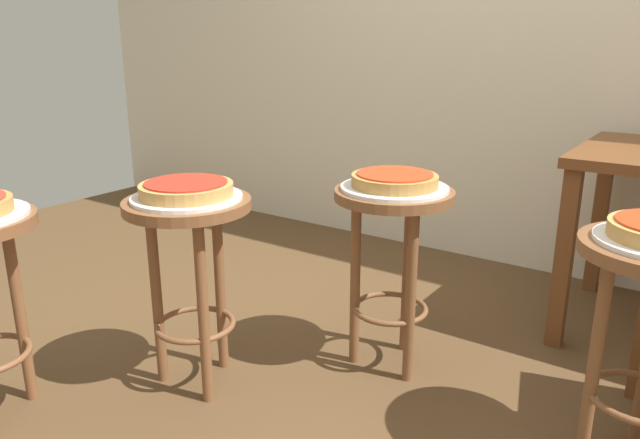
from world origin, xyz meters
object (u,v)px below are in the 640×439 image
Objects in this scene: serving_plate_rear at (394,188)px; pizza_rear at (395,180)px; stool_rear at (393,235)px; serving_plate_middle at (187,197)px; pizza_middle at (186,189)px; stool_middle at (190,248)px.

serving_plate_rear is 0.03m from pizza_rear.
stool_rear is 1.80× the size of serving_plate_rear.
serving_plate_middle is 0.69m from pizza_rear.
serving_plate_rear is (0.49, 0.49, -0.03)m from pizza_middle.
serving_plate_middle is 0.03m from pizza_middle.
serving_plate_rear is (0.00, 0.00, 0.17)m from stool_rear.
stool_rear is at bearing 180.00° from pizza_rear.
stool_middle is at bearing -134.59° from pizza_rear.
pizza_middle is (0.00, 0.00, 0.20)m from stool_middle.
pizza_middle is at bearing -134.59° from serving_plate_rear.
pizza_rear is at bearing 0.00° from serving_plate_rear.
pizza_middle and pizza_rear have the same top height.
serving_plate_rear reaches higher than stool_rear.
pizza_middle is at bearing -134.59° from pizza_rear.
stool_rear is at bearing 45.41° from pizza_middle.
pizza_rear is at bearing 45.41° from stool_middle.
serving_plate_middle is 0.69m from serving_plate_rear.
stool_middle is 1.86× the size of serving_plate_middle.
stool_middle is at bearing -153.43° from serving_plate_middle.
stool_middle is at bearing -134.59° from serving_plate_rear.
stool_rear is 0.17m from serving_plate_rear.
pizza_middle is at bearing 0.00° from serving_plate_middle.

